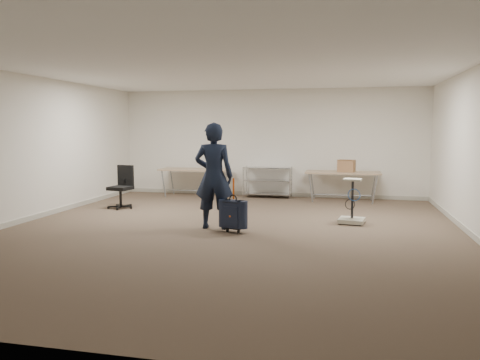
# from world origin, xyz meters

# --- Properties ---
(ground) EXTENTS (9.00, 9.00, 0.00)m
(ground) POSITION_xyz_m (0.00, 0.00, 0.00)
(ground) COLOR #4E3C2F
(ground) RESTS_ON ground
(room_shell) EXTENTS (8.00, 9.00, 9.00)m
(room_shell) POSITION_xyz_m (0.00, 1.38, 0.05)
(room_shell) COLOR white
(room_shell) RESTS_ON ground
(folding_table_left) EXTENTS (1.80, 0.75, 0.73)m
(folding_table_left) POSITION_xyz_m (-1.90, 3.95, 0.68)
(folding_table_left) COLOR #93755A
(folding_table_left) RESTS_ON ground
(folding_table_right) EXTENTS (1.80, 0.75, 0.73)m
(folding_table_right) POSITION_xyz_m (1.90, 3.95, 0.68)
(folding_table_right) COLOR #93755A
(folding_table_right) RESTS_ON ground
(wire_shelf) EXTENTS (1.22, 0.47, 0.80)m
(wire_shelf) POSITION_xyz_m (0.00, 4.20, 0.44)
(wire_shelf) COLOR #BBBDC2
(wire_shelf) RESTS_ON ground
(person) EXTENTS (0.72, 0.50, 1.89)m
(person) POSITION_xyz_m (-0.32, 0.22, 0.94)
(person) COLOR black
(person) RESTS_ON ground
(suitcase) EXTENTS (0.38, 0.28, 0.94)m
(suitcase) POSITION_xyz_m (0.09, -0.03, 0.32)
(suitcase) COLOR #161A32
(suitcase) RESTS_ON ground
(office_chair) EXTENTS (0.58, 0.58, 0.96)m
(office_chair) POSITION_xyz_m (-2.94, 1.87, 0.29)
(office_chair) COLOR black
(office_chair) RESTS_ON ground
(equipment_cart) EXTENTS (0.53, 0.53, 0.85)m
(equipment_cart) POSITION_xyz_m (2.09, 1.22, 0.22)
(equipment_cart) COLOR beige
(equipment_cart) RESTS_ON ground
(cardboard_box) EXTENTS (0.45, 0.38, 0.29)m
(cardboard_box) POSITION_xyz_m (1.98, 3.94, 0.88)
(cardboard_box) COLOR olive
(cardboard_box) RESTS_ON folding_table_right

